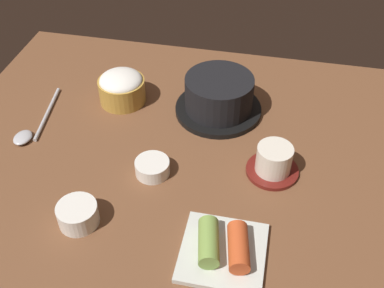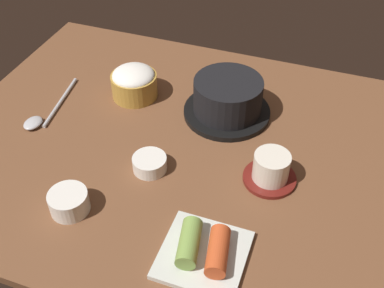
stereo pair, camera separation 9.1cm
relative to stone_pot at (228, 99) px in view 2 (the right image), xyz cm
name	(u,v)px [view 2 (the right image)]	position (x,y,z in cm)	size (l,w,h in cm)	color
dining_table	(186,150)	(-4.78, -12.92, -5.21)	(100.00, 76.00, 2.00)	brown
stone_pot	(228,99)	(0.00, 0.00, 0.00)	(18.94, 18.94, 8.64)	black
rice_bowl	(134,82)	(-21.83, -0.55, -0.49)	(10.39, 10.39, 7.29)	#B78C38
tea_cup_with_saucer	(271,169)	(13.22, -16.33, -1.37)	(10.07, 10.07, 6.16)	maroon
banchan_cup_center	(150,163)	(-9.14, -21.24, -2.66)	(6.60, 6.60, 2.86)	white
kimchi_plate	(203,251)	(6.92, -36.67, -2.63)	(13.69, 13.69, 4.35)	silver
side_bowl_near	(69,201)	(-18.39, -35.23, -2.12)	(7.00, 7.00, 3.91)	white
spoon	(43,115)	(-37.34, -14.63, -3.60)	(4.78, 20.06, 1.35)	#B7B7BC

